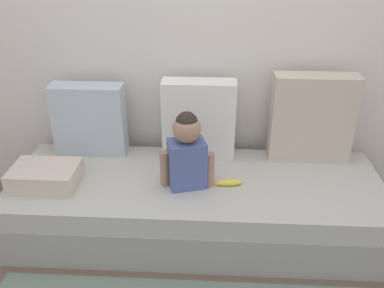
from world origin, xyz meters
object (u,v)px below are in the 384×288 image
at_px(throw_pillow_center, 199,119).
at_px(banana, 229,183).
at_px(folded_blanket, 45,176).
at_px(toddler, 187,151).
at_px(throw_pillow_right, 312,118).
at_px(throw_pillow_left, 90,120).
at_px(couch, 196,204).

xyz_separation_m(throw_pillow_center, banana, (0.20, -0.38, -0.25)).
bearing_deg(folded_blanket, toddler, 2.71).
relative_size(throw_pillow_center, throw_pillow_right, 0.91).
bearing_deg(throw_pillow_center, banana, -62.02).
relative_size(throw_pillow_right, toddler, 1.21).
bearing_deg(throw_pillow_center, throw_pillow_left, 180.00).
distance_m(throw_pillow_right, banana, 0.72).
height_order(throw_pillow_center, toddler, throw_pillow_center).
bearing_deg(couch, throw_pillow_center, 90.00).
distance_m(couch, banana, 0.30).
relative_size(toddler, banana, 2.85).
xyz_separation_m(throw_pillow_left, throw_pillow_center, (0.74, 0.00, 0.02)).
height_order(throw_pillow_center, throw_pillow_right, throw_pillow_right).
xyz_separation_m(throw_pillow_center, toddler, (-0.05, -0.39, -0.03)).
distance_m(throw_pillow_center, throw_pillow_right, 0.74).
distance_m(throw_pillow_center, toddler, 0.39).
xyz_separation_m(throw_pillow_left, folded_blanket, (-0.18, -0.43, -0.19)).
bearing_deg(toddler, throw_pillow_right, 26.01).
xyz_separation_m(throw_pillow_center, folded_blanket, (-0.92, -0.43, -0.21)).
bearing_deg(throw_pillow_center, couch, -90.00).
relative_size(couch, throw_pillow_left, 4.88).
bearing_deg(throw_pillow_left, banana, -21.94).
distance_m(throw_pillow_center, folded_blanket, 1.03).
bearing_deg(throw_pillow_left, couch, -23.55).
distance_m(throw_pillow_left, throw_pillow_right, 1.49).
height_order(couch, toddler, toddler).
relative_size(couch, throw_pillow_right, 4.08).
bearing_deg(toddler, banana, 1.79).
bearing_deg(folded_blanket, couch, 6.58).
height_order(throw_pillow_center, banana, throw_pillow_center).
bearing_deg(banana, throw_pillow_left, 158.06).
bearing_deg(folded_blanket, throw_pillow_left, 67.82).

